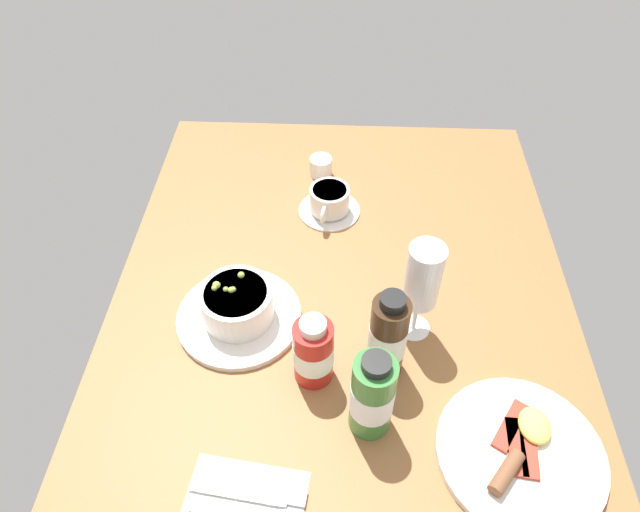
{
  "coord_description": "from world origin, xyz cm",
  "views": [
    {
      "loc": [
        66.08,
        -1.03,
        80.97
      ],
      "look_at": [
        -1.66,
        -4.11,
        8.8
      ],
      "focal_mm": 31.88,
      "sensor_mm": 36.0,
      "label": 1
    }
  ],
  "objects_px": {
    "sauce_bottle_green": "(372,396)",
    "sauce_bottle_red": "(313,352)",
    "porridge_bowl": "(238,307)",
    "cutlery_setting": "(247,505)",
    "sauce_bottle_brown": "(388,337)",
    "breakfast_plate": "(521,452)",
    "coffee_cup": "(329,201)",
    "wine_glass": "(423,279)",
    "creamer_jug": "(321,166)"
  },
  "relations": [
    {
      "from": "coffee_cup",
      "to": "sauce_bottle_red",
      "type": "height_order",
      "value": "sauce_bottle_red"
    },
    {
      "from": "sauce_bottle_brown",
      "to": "coffee_cup",
      "type": "bearing_deg",
      "value": -164.73
    },
    {
      "from": "porridge_bowl",
      "to": "breakfast_plate",
      "type": "relative_size",
      "value": 0.89
    },
    {
      "from": "coffee_cup",
      "to": "creamer_jug",
      "type": "xyz_separation_m",
      "value": [
        -0.12,
        -0.02,
        -0.01
      ]
    },
    {
      "from": "sauce_bottle_green",
      "to": "sauce_bottle_red",
      "type": "bearing_deg",
      "value": -132.26
    },
    {
      "from": "wine_glass",
      "to": "porridge_bowl",
      "type": "bearing_deg",
      "value": -91.05
    },
    {
      "from": "sauce_bottle_red",
      "to": "sauce_bottle_brown",
      "type": "bearing_deg",
      "value": 99.42
    },
    {
      "from": "creamer_jug",
      "to": "cutlery_setting",
      "type": "bearing_deg",
      "value": -5.44
    },
    {
      "from": "creamer_jug",
      "to": "breakfast_plate",
      "type": "xyz_separation_m",
      "value": [
        0.64,
        0.32,
        -0.01
      ]
    },
    {
      "from": "porridge_bowl",
      "to": "breakfast_plate",
      "type": "xyz_separation_m",
      "value": [
        0.23,
        0.45,
        -0.02
      ]
    },
    {
      "from": "wine_glass",
      "to": "sauce_bottle_red",
      "type": "height_order",
      "value": "wine_glass"
    },
    {
      "from": "coffee_cup",
      "to": "breakfast_plate",
      "type": "xyz_separation_m",
      "value": [
        0.52,
        0.3,
        -0.02
      ]
    },
    {
      "from": "sauce_bottle_brown",
      "to": "breakfast_plate",
      "type": "distance_m",
      "value": 0.25
    },
    {
      "from": "wine_glass",
      "to": "sauce_bottle_brown",
      "type": "distance_m",
      "value": 0.11
    },
    {
      "from": "porridge_bowl",
      "to": "sauce_bottle_green",
      "type": "relative_size",
      "value": 1.3
    },
    {
      "from": "porridge_bowl",
      "to": "sauce_bottle_green",
      "type": "xyz_separation_m",
      "value": [
        0.19,
        0.23,
        0.05
      ]
    },
    {
      "from": "wine_glass",
      "to": "breakfast_plate",
      "type": "relative_size",
      "value": 0.8
    },
    {
      "from": "porridge_bowl",
      "to": "breakfast_plate",
      "type": "bearing_deg",
      "value": 62.91
    },
    {
      "from": "porridge_bowl",
      "to": "coffee_cup",
      "type": "distance_m",
      "value": 0.33
    },
    {
      "from": "sauce_bottle_green",
      "to": "sauce_bottle_red",
      "type": "distance_m",
      "value": 0.12
    },
    {
      "from": "cutlery_setting",
      "to": "breakfast_plate",
      "type": "bearing_deg",
      "value": 103.19
    },
    {
      "from": "sauce_bottle_brown",
      "to": "sauce_bottle_red",
      "type": "height_order",
      "value": "sauce_bottle_brown"
    },
    {
      "from": "sauce_bottle_green",
      "to": "wine_glass",
      "type": "bearing_deg",
      "value": 156.2
    },
    {
      "from": "cutlery_setting",
      "to": "sauce_bottle_red",
      "type": "distance_m",
      "value": 0.24
    },
    {
      "from": "creamer_jug",
      "to": "porridge_bowl",
      "type": "bearing_deg",
      "value": -17.01
    },
    {
      "from": "sauce_bottle_brown",
      "to": "creamer_jug",
      "type": "bearing_deg",
      "value": -166.0
    },
    {
      "from": "sauce_bottle_brown",
      "to": "porridge_bowl",
      "type": "bearing_deg",
      "value": -108.86
    },
    {
      "from": "cutlery_setting",
      "to": "wine_glass",
      "type": "bearing_deg",
      "value": 141.62
    },
    {
      "from": "sauce_bottle_green",
      "to": "sauce_bottle_red",
      "type": "relative_size",
      "value": 1.23
    },
    {
      "from": "sauce_bottle_green",
      "to": "sauce_bottle_brown",
      "type": "bearing_deg",
      "value": 165.85
    },
    {
      "from": "creamer_jug",
      "to": "breakfast_plate",
      "type": "relative_size",
      "value": 0.24
    },
    {
      "from": "sauce_bottle_red",
      "to": "sauce_bottle_green",
      "type": "bearing_deg",
      "value": 47.74
    },
    {
      "from": "wine_glass",
      "to": "sauce_bottle_red",
      "type": "bearing_deg",
      "value": -59.53
    },
    {
      "from": "sauce_bottle_red",
      "to": "porridge_bowl",
      "type": "bearing_deg",
      "value": -127.45
    },
    {
      "from": "sauce_bottle_green",
      "to": "breakfast_plate",
      "type": "distance_m",
      "value": 0.24
    },
    {
      "from": "creamer_jug",
      "to": "sauce_bottle_brown",
      "type": "distance_m",
      "value": 0.52
    },
    {
      "from": "cutlery_setting",
      "to": "coffee_cup",
      "type": "height_order",
      "value": "coffee_cup"
    },
    {
      "from": "cutlery_setting",
      "to": "creamer_jug",
      "type": "bearing_deg",
      "value": 174.56
    },
    {
      "from": "sauce_bottle_brown",
      "to": "breakfast_plate",
      "type": "height_order",
      "value": "sauce_bottle_brown"
    },
    {
      "from": "coffee_cup",
      "to": "sauce_bottle_green",
      "type": "xyz_separation_m",
      "value": [
        0.48,
        0.08,
        0.05
      ]
    },
    {
      "from": "sauce_bottle_green",
      "to": "porridge_bowl",
      "type": "bearing_deg",
      "value": -129.43
    },
    {
      "from": "cutlery_setting",
      "to": "sauce_bottle_green",
      "type": "distance_m",
      "value": 0.23
    },
    {
      "from": "coffee_cup",
      "to": "sauce_bottle_brown",
      "type": "height_order",
      "value": "sauce_bottle_brown"
    },
    {
      "from": "wine_glass",
      "to": "breakfast_plate",
      "type": "xyz_separation_m",
      "value": [
        0.22,
        0.14,
        -0.12
      ]
    },
    {
      "from": "sauce_bottle_red",
      "to": "coffee_cup",
      "type": "bearing_deg",
      "value": 178.25
    },
    {
      "from": "porridge_bowl",
      "to": "cutlery_setting",
      "type": "distance_m",
      "value": 0.33
    },
    {
      "from": "cutlery_setting",
      "to": "sauce_bottle_red",
      "type": "relative_size",
      "value": 1.31
    },
    {
      "from": "sauce_bottle_brown",
      "to": "wine_glass",
      "type": "bearing_deg",
      "value": 145.93
    },
    {
      "from": "creamer_jug",
      "to": "wine_glass",
      "type": "bearing_deg",
      "value": 23.1
    },
    {
      "from": "sauce_bottle_brown",
      "to": "sauce_bottle_red",
      "type": "relative_size",
      "value": 1.3
    }
  ]
}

